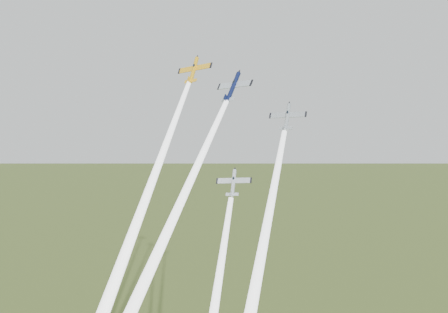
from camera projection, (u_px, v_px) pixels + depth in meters
plane_yellow at (194, 70)px, 118.42m from camera, size 9.31×6.07×8.48m
smoke_trail_yellow at (134, 231)px, 102.49m from camera, size 4.34×41.31×57.28m
plane_navy at (233, 87)px, 107.20m from camera, size 8.92×7.34×8.15m
smoke_trail_navy at (153, 264)px, 93.98m from camera, size 9.99×40.67×56.67m
plane_silver_right at (287, 117)px, 102.85m from camera, size 8.01×5.97×6.71m
smoke_trail_silver_right at (252, 305)px, 86.77m from camera, size 9.09×38.77×53.83m
plane_silver_low at (233, 183)px, 103.05m from camera, size 8.02×6.32×6.43m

